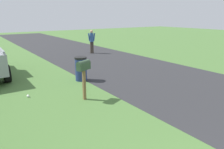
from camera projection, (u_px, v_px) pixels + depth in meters
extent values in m
cube|color=#2D2D30|center=(172.00, 82.00, 9.39)|extent=(60.00, 6.15, 0.01)
cube|color=brown|center=(84.00, 85.00, 7.32)|extent=(0.09, 0.09, 1.06)
cube|color=#334C33|center=(84.00, 67.00, 7.15)|extent=(0.39, 0.56, 0.22)
cylinder|color=#334C33|center=(83.00, 64.00, 7.12)|extent=(0.39, 0.56, 0.20)
cube|color=red|center=(82.00, 64.00, 7.22)|extent=(0.02, 0.04, 0.18)
cube|color=#93999E|center=(0.00, 49.00, 9.39)|extent=(2.49, 0.13, 0.12)
cylinder|color=black|center=(7.00, 74.00, 9.28)|extent=(0.76, 0.27, 0.76)
cylinder|color=navy|center=(81.00, 70.00, 9.51)|extent=(0.51, 0.51, 0.99)
cylinder|color=black|center=(80.00, 58.00, 9.37)|extent=(0.53, 0.53, 0.08)
cylinder|color=#4C4238|center=(93.00, 48.00, 16.37)|extent=(0.14, 0.14, 0.87)
cylinder|color=#4C4238|center=(91.00, 48.00, 16.33)|extent=(0.14, 0.14, 0.87)
cylinder|color=#335999|center=(92.00, 38.00, 16.15)|extent=(0.30, 0.30, 0.65)
sphere|color=tan|center=(91.00, 32.00, 16.03)|extent=(0.24, 0.24, 0.24)
cylinder|color=#335999|center=(94.00, 37.00, 16.19)|extent=(0.09, 0.18, 0.60)
cylinder|color=#335999|center=(89.00, 37.00, 16.08)|extent=(0.09, 0.18, 0.60)
cylinder|color=white|center=(28.00, 96.00, 7.64)|extent=(0.10, 0.08, 0.08)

